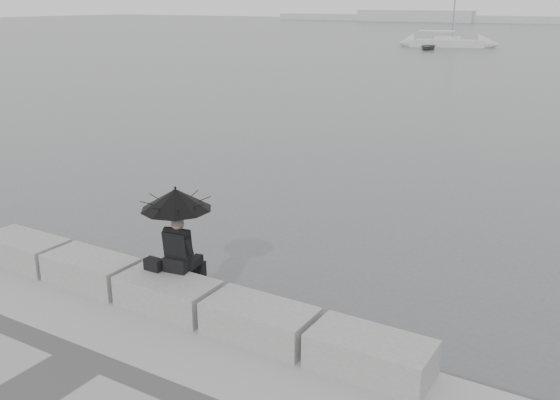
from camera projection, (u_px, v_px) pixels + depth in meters
The scene contains 10 objects.
ground at pixel (189, 324), 10.30m from camera, with size 360.00×360.00×0.00m, color #444648.
stone_block_far_left at pixel (25, 251), 11.37m from camera, with size 1.60×0.80×0.50m, color slate.
stone_block_left at pixel (91, 271), 10.54m from camera, with size 1.60×0.80×0.50m, color slate.
stone_block_centre at pixel (168, 294), 9.70m from camera, with size 1.60×0.80×0.50m, color slate.
stone_block_right at pixel (260, 321), 8.86m from camera, with size 1.60×0.80×0.50m, color slate.
stone_block_far_right at pixel (370, 355), 8.03m from camera, with size 1.60×0.80×0.50m, color slate.
seated_person at pixel (176, 211), 9.65m from camera, with size 1.12×1.12×1.39m.
bag at pixel (154, 264), 9.93m from camera, with size 0.30×0.17×0.19m, color black.
sailboat_left at pixel (447, 42), 71.85m from camera, with size 8.58×4.61×12.90m.
dinghy at pixel (428, 47), 68.13m from camera, with size 3.46×1.46×0.58m, color slate.
Camera 1 is at (6.04, -7.08, 5.10)m, focal length 40.00 mm.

